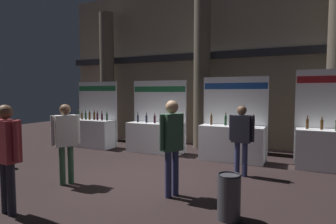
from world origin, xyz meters
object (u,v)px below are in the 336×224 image
object	(u,v)px
exhibitor_booth_0	(93,130)
visitor_5	(172,139)
exhibitor_booth_1	(155,134)
visitor_0	(6,148)
visitor_2	(241,134)
visitor_4	(66,137)
exhibitor_booth_2	(232,140)
trash_bin	(229,196)
exhibitor_booth_3	(336,146)

from	to	relation	value
exhibitor_booth_0	visitor_5	size ratio (longest dim) A/B	1.29
exhibitor_booth_1	visitor_0	bearing A→B (deg)	-89.58
exhibitor_booth_1	visitor_2	size ratio (longest dim) A/B	1.42
exhibitor_booth_0	visitor_4	xyz separation A→B (m)	(2.22, -3.44, 0.43)
exhibitor_booth_1	exhibitor_booth_2	distance (m)	2.50
trash_bin	visitor_5	xyz separation A→B (m)	(-1.18, 0.48, 0.72)
trash_bin	visitor_0	distance (m)	3.57
exhibitor_booth_1	visitor_2	world-z (taller)	exhibitor_booth_1
trash_bin	visitor_5	size ratio (longest dim) A/B	0.39
visitor_2	exhibitor_booth_3	bearing A→B (deg)	-140.39
exhibitor_booth_3	visitor_4	world-z (taller)	exhibitor_booth_3
visitor_0	visitor_4	bearing A→B (deg)	105.77
exhibitor_booth_3	visitor_0	distance (m)	7.16
exhibitor_booth_2	trash_bin	xyz separation A→B (m)	(0.77, -3.71, -0.25)
exhibitor_booth_3	trash_bin	xyz separation A→B (m)	(-1.78, -3.76, -0.27)
exhibitor_booth_1	exhibitor_booth_3	bearing A→B (deg)	-0.14
exhibitor_booth_1	visitor_2	distance (m)	3.36
exhibitor_booth_2	visitor_4	distance (m)	4.48
trash_bin	visitor_4	world-z (taller)	visitor_4
visitor_2	exhibitor_booth_1	bearing A→B (deg)	-20.79
exhibitor_booth_2	visitor_2	xyz separation A→B (m)	(0.51, -1.37, 0.38)
visitor_4	visitor_5	xyz separation A→B (m)	(2.30, 0.32, 0.06)
visitor_0	exhibitor_booth_3	bearing A→B (deg)	51.66
exhibitor_booth_3	visitor_5	size ratio (longest dim) A/B	1.41
exhibitor_booth_2	visitor_5	distance (m)	3.29
visitor_2	visitor_4	bearing A→B (deg)	38.73
exhibitor_booth_0	visitor_5	distance (m)	5.52
exhibitor_booth_0	trash_bin	size ratio (longest dim) A/B	3.28
exhibitor_booth_3	trash_bin	size ratio (longest dim) A/B	3.59
exhibitor_booth_1	exhibitor_booth_3	xyz separation A→B (m)	(5.05, -0.01, 0.04)
visitor_0	visitor_5	size ratio (longest dim) A/B	0.98
exhibitor_booth_0	visitor_0	world-z (taller)	exhibitor_booth_0
visitor_0	visitor_5	xyz separation A→B (m)	(2.06, 1.80, 0.01)
visitor_0	visitor_2	bearing A→B (deg)	57.18
exhibitor_booth_0	visitor_2	xyz separation A→B (m)	(5.44, -1.27, 0.40)
exhibitor_booth_1	exhibitor_booth_2	world-z (taller)	exhibitor_booth_2
exhibitor_booth_1	trash_bin	world-z (taller)	exhibitor_booth_1
exhibitor_booth_2	visitor_0	size ratio (longest dim) A/B	1.36
exhibitor_booth_2	visitor_5	size ratio (longest dim) A/B	1.33
visitor_5	exhibitor_booth_0	bearing A→B (deg)	-98.72
visitor_0	exhibitor_booth_0	bearing A→B (deg)	122.86
exhibitor_booth_2	exhibitor_booth_3	xyz separation A→B (m)	(2.56, 0.06, 0.02)
exhibitor_booth_1	visitor_0	world-z (taller)	exhibitor_booth_1
exhibitor_booth_3	visitor_0	bearing A→B (deg)	-134.59
visitor_4	visitor_5	distance (m)	2.33
exhibitor_booth_1	exhibitor_booth_3	distance (m)	5.05
visitor_5	exhibitor_booth_1	bearing A→B (deg)	-121.67
exhibitor_booth_2	visitor_0	world-z (taller)	exhibitor_booth_2
exhibitor_booth_1	trash_bin	size ratio (longest dim) A/B	3.29
exhibitor_booth_3	visitor_2	world-z (taller)	exhibitor_booth_3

